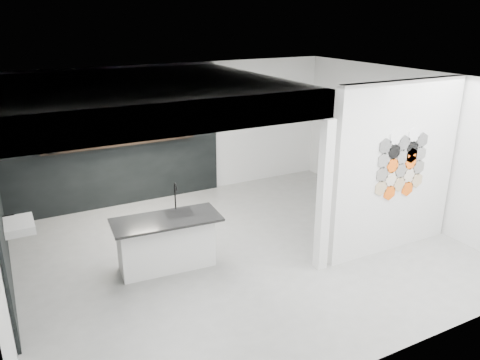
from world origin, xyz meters
name	(u,v)px	position (x,y,z in m)	size (l,w,h in m)	color
floor	(243,252)	(0.00, 0.00, -0.01)	(7.00, 6.00, 0.01)	gray
partition_panel	(396,169)	(2.23, -1.00, 1.40)	(2.45, 0.15, 2.80)	silver
bay_clad_back	(115,150)	(-1.30, 2.97, 1.18)	(4.40, 0.04, 2.35)	black
bulkhead	(138,95)	(-1.30, 1.00, 2.55)	(4.40, 4.00, 0.40)	silver
corner_column	(324,197)	(0.82, -1.00, 1.18)	(0.16, 0.16, 2.35)	silver
fascia_beam	(184,118)	(-1.30, -0.92, 2.55)	(4.40, 0.16, 0.40)	silver
wall_basin	(19,225)	(-3.24, 0.80, 0.85)	(0.40, 0.60, 0.12)	silver
display_shelf	(121,144)	(-1.20, 2.87, 1.30)	(3.00, 0.15, 0.04)	black
kitchen_island	(166,242)	(-1.28, 0.10, 0.44)	(1.66, 0.83, 1.30)	silver
stockpot	(51,147)	(-2.49, 2.87, 1.42)	(0.25, 0.25, 0.20)	black
kettle	(180,132)	(0.04, 2.87, 1.40)	(0.20, 0.20, 0.17)	black
glass_bowl	(185,133)	(0.15, 2.87, 1.37)	(0.13, 0.13, 0.10)	gray
glass_vase	(185,133)	(0.15, 2.87, 1.39)	(0.09, 0.09, 0.13)	gray
bottle_dark	(113,141)	(-1.36, 2.87, 1.40)	(0.06, 0.06, 0.15)	black
utensil_cup	(83,146)	(-1.92, 2.87, 1.37)	(0.08, 0.08, 0.10)	black
hex_tile_cluster	(402,164)	(2.26, -1.09, 1.50)	(1.04, 0.02, 1.16)	tan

